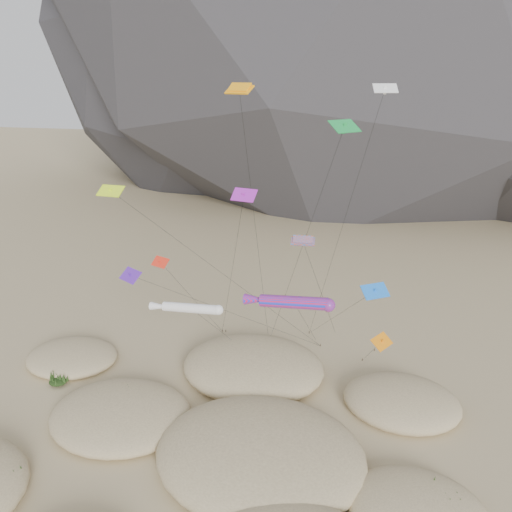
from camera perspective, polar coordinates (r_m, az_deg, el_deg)
The scene contains 9 objects.
ground at distance 43.10m, azimuth -6.18°, elevation -24.88°, with size 500.00×500.00×0.00m, color #CCB789.
dunes at distance 45.94m, azimuth -5.79°, elevation -20.25°, with size 47.60×36.78×3.95m.
dune_grass at distance 45.51m, azimuth -6.30°, elevation -20.57°, with size 42.02×30.06×1.48m.
kite_stakes at distance 61.06m, azimuth 4.40°, elevation -9.80°, with size 18.80×5.31×0.30m.
rainbow_tube_kite at distance 40.12m, azimuth 3.97°, elevation -5.28°, with size 7.61×19.03×14.11m.
white_tube_kite at distance 48.12m, azimuth -7.83°, elevation -5.91°, with size 7.60×10.31×10.26m.
orange_parafoil at distance 47.20m, azimuth -1.87°, elevation 18.17°, with size 2.97×7.52×29.76m.
multi_parafoil at distance 44.92m, azimuth 5.46°, elevation 1.55°, with size 3.33×14.92×16.88m.
delta_kites at distance 43.43m, azimuth 0.09°, elevation 3.17°, with size 26.97×19.91×29.68m.
Camera 1 is at (11.75, -28.41, 30.20)m, focal length 35.00 mm.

